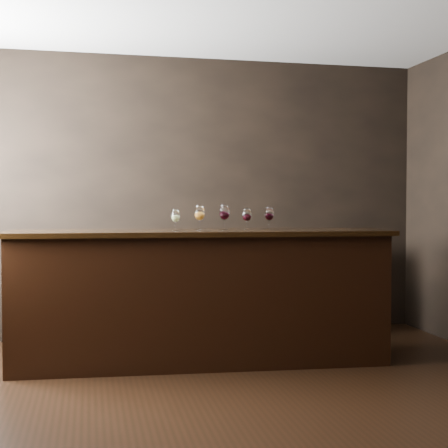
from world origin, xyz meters
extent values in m
plane|color=black|center=(0.00, 0.00, 0.00)|extent=(5.00, 5.00, 0.00)
cube|color=black|center=(0.00, 2.25, 1.40)|extent=(5.00, 0.02, 2.80)
cube|color=black|center=(0.00, -2.25, 1.40)|extent=(5.00, 0.02, 2.80)
cube|color=black|center=(0.00, 1.09, 0.54)|extent=(3.10, 0.89, 1.07)
cube|color=black|center=(0.00, 1.09, 1.09)|extent=(3.21, 0.97, 0.04)
cube|color=black|center=(0.26, 2.03, 0.49)|extent=(2.72, 0.40, 0.98)
cylinder|color=white|center=(-0.21, 1.10, 1.11)|extent=(0.06, 0.06, 0.00)
cylinder|color=white|center=(-0.21, 1.10, 1.15)|extent=(0.01, 0.01, 0.07)
ellipsoid|color=white|center=(-0.21, 1.10, 1.23)|extent=(0.07, 0.07, 0.10)
cylinder|color=white|center=(-0.21, 1.10, 1.28)|extent=(0.05, 0.05, 0.01)
ellipsoid|color=#C9D17A|center=(-0.21, 1.10, 1.21)|extent=(0.06, 0.06, 0.05)
cylinder|color=white|center=(0.00, 1.12, 1.11)|extent=(0.07, 0.07, 0.00)
cylinder|color=white|center=(0.00, 1.12, 1.15)|extent=(0.01, 0.01, 0.08)
ellipsoid|color=white|center=(0.00, 1.12, 1.25)|extent=(0.09, 0.09, 0.12)
cylinder|color=white|center=(0.00, 1.12, 1.31)|extent=(0.06, 0.06, 0.01)
ellipsoid|color=orange|center=(0.00, 1.12, 1.23)|extent=(0.07, 0.07, 0.06)
cylinder|color=white|center=(0.21, 1.11, 1.11)|extent=(0.07, 0.07, 0.00)
cylinder|color=white|center=(0.21, 1.11, 1.15)|extent=(0.01, 0.01, 0.08)
ellipsoid|color=white|center=(0.21, 1.11, 1.26)|extent=(0.09, 0.09, 0.13)
cylinder|color=white|center=(0.21, 1.11, 1.31)|extent=(0.07, 0.07, 0.01)
ellipsoid|color=black|center=(0.21, 1.11, 1.24)|extent=(0.07, 0.07, 0.06)
cylinder|color=white|center=(0.39, 1.05, 1.11)|extent=(0.07, 0.07, 0.00)
cylinder|color=white|center=(0.39, 1.05, 1.15)|extent=(0.01, 0.01, 0.07)
ellipsoid|color=white|center=(0.39, 1.05, 1.24)|extent=(0.08, 0.08, 0.11)
cylinder|color=white|center=(0.39, 1.05, 1.29)|extent=(0.06, 0.06, 0.01)
ellipsoid|color=black|center=(0.39, 1.05, 1.22)|extent=(0.06, 0.06, 0.05)
cylinder|color=white|center=(0.60, 1.12, 1.11)|extent=(0.07, 0.07, 0.00)
cylinder|color=white|center=(0.60, 1.12, 1.15)|extent=(0.01, 0.01, 0.07)
ellipsoid|color=white|center=(0.60, 1.12, 1.24)|extent=(0.08, 0.08, 0.11)
cylinder|color=white|center=(0.60, 1.12, 1.29)|extent=(0.06, 0.06, 0.01)
ellipsoid|color=black|center=(0.60, 1.12, 1.22)|extent=(0.06, 0.06, 0.05)
camera|label=1|loc=(-0.91, -4.00, 1.34)|focal=50.00mm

